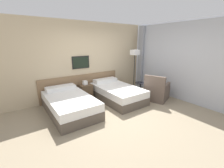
{
  "coord_description": "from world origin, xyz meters",
  "views": [
    {
      "loc": [
        -2.48,
        -3.09,
        2.0
      ],
      "look_at": [
        0.27,
        0.84,
        0.64
      ],
      "focal_mm": 24.0,
      "sensor_mm": 36.0,
      "label": 1
    }
  ],
  "objects_px": {
    "floor_lamp": "(135,56)",
    "side_table": "(140,87)",
    "nightstand": "(85,91)",
    "bed_near_window": "(117,93)",
    "armchair": "(157,92)",
    "bed_near_door": "(69,104)"
  },
  "relations": [
    {
      "from": "floor_lamp",
      "to": "side_table",
      "type": "xyz_separation_m",
      "value": [
        -0.34,
        -0.71,
        -1.07
      ]
    },
    {
      "from": "floor_lamp",
      "to": "side_table",
      "type": "height_order",
      "value": "floor_lamp"
    },
    {
      "from": "nightstand",
      "to": "floor_lamp",
      "type": "xyz_separation_m",
      "value": [
        2.08,
        -0.3,
        1.18
      ]
    },
    {
      "from": "nightstand",
      "to": "side_table",
      "type": "xyz_separation_m",
      "value": [
        1.74,
        -1.01,
        0.11
      ]
    },
    {
      "from": "bed_near_window",
      "to": "nightstand",
      "type": "height_order",
      "value": "nightstand"
    },
    {
      "from": "floor_lamp",
      "to": "armchair",
      "type": "distance_m",
      "value": 1.71
    },
    {
      "from": "floor_lamp",
      "to": "side_table",
      "type": "distance_m",
      "value": 1.33
    },
    {
      "from": "floor_lamp",
      "to": "armchair",
      "type": "relative_size",
      "value": 1.72
    },
    {
      "from": "bed_near_window",
      "to": "bed_near_door",
      "type": "bearing_deg",
      "value": 180.0
    },
    {
      "from": "floor_lamp",
      "to": "nightstand",
      "type": "bearing_deg",
      "value": 171.88
    },
    {
      "from": "floor_lamp",
      "to": "bed_near_door",
      "type": "bearing_deg",
      "value": -171.46
    },
    {
      "from": "floor_lamp",
      "to": "side_table",
      "type": "relative_size",
      "value": 3.01
    },
    {
      "from": "bed_near_door",
      "to": "bed_near_window",
      "type": "bearing_deg",
      "value": 0.0
    },
    {
      "from": "bed_near_window",
      "to": "side_table",
      "type": "height_order",
      "value": "bed_near_window"
    },
    {
      "from": "bed_near_window",
      "to": "floor_lamp",
      "type": "xyz_separation_m",
      "value": [
        1.22,
        0.44,
        1.2
      ]
    },
    {
      "from": "bed_near_door",
      "to": "nightstand",
      "type": "xyz_separation_m",
      "value": [
        0.86,
        0.74,
        0.02
      ]
    },
    {
      "from": "nightstand",
      "to": "floor_lamp",
      "type": "distance_m",
      "value": 2.41
    },
    {
      "from": "nightstand",
      "to": "side_table",
      "type": "bearing_deg",
      "value": -30.08
    },
    {
      "from": "floor_lamp",
      "to": "armchair",
      "type": "height_order",
      "value": "floor_lamp"
    },
    {
      "from": "bed_near_door",
      "to": "floor_lamp",
      "type": "distance_m",
      "value": 3.2
    },
    {
      "from": "armchair",
      "to": "floor_lamp",
      "type": "bearing_deg",
      "value": -23.19
    },
    {
      "from": "bed_near_door",
      "to": "side_table",
      "type": "relative_size",
      "value": 3.57
    }
  ]
}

